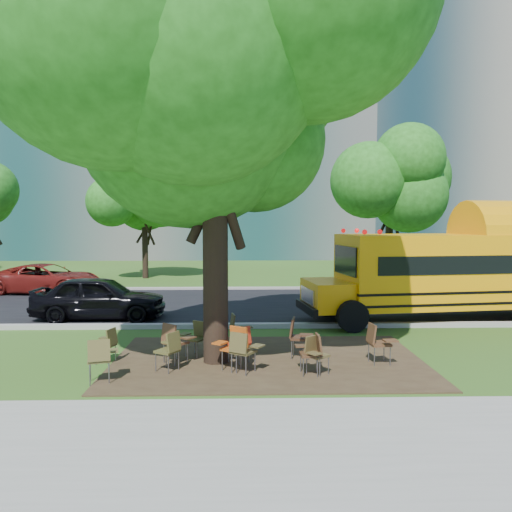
{
  "coord_description": "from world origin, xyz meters",
  "views": [
    {
      "loc": [
        0.45,
        -11.66,
        3.2
      ],
      "look_at": [
        0.84,
        3.95,
        2.08
      ],
      "focal_mm": 35.0,
      "sensor_mm": 36.0,
      "label": 1
    }
  ],
  "objects_px": {
    "chair_0": "(101,356)",
    "chair_6": "(312,350)",
    "chair_8": "(108,342)",
    "chair_3": "(234,344)",
    "chair_9": "(196,335)",
    "chair_2": "(170,347)",
    "black_car": "(100,298)",
    "chair_11": "(241,340)",
    "chair_12": "(298,334)",
    "school_bus": "(492,270)",
    "chair_4": "(243,348)",
    "chair_5": "(315,351)",
    "chair_1": "(174,339)",
    "main_tree": "(214,91)",
    "bg_car_red": "(47,279)",
    "chair_7": "(378,340)",
    "chair_10": "(238,327)"
  },
  "relations": [
    {
      "from": "chair_2",
      "to": "black_car",
      "type": "distance_m",
      "value": 6.46
    },
    {
      "from": "chair_6",
      "to": "chair_9",
      "type": "xyz_separation_m",
      "value": [
        -2.54,
        1.49,
        -0.02
      ]
    },
    {
      "from": "main_tree",
      "to": "chair_10",
      "type": "bearing_deg",
      "value": 69.86
    },
    {
      "from": "chair_5",
      "to": "bg_car_red",
      "type": "bearing_deg",
      "value": -86.21
    },
    {
      "from": "chair_5",
      "to": "bg_car_red",
      "type": "height_order",
      "value": "bg_car_red"
    },
    {
      "from": "chair_0",
      "to": "chair_8",
      "type": "height_order",
      "value": "chair_0"
    },
    {
      "from": "chair_5",
      "to": "chair_12",
      "type": "height_order",
      "value": "chair_12"
    },
    {
      "from": "black_car",
      "to": "school_bus",
      "type": "bearing_deg",
      "value": -90.8
    },
    {
      "from": "chair_8",
      "to": "chair_1",
      "type": "bearing_deg",
      "value": -78.56
    },
    {
      "from": "chair_1",
      "to": "black_car",
      "type": "relative_size",
      "value": 0.22
    },
    {
      "from": "chair_2",
      "to": "main_tree",
      "type": "bearing_deg",
      "value": -23.73
    },
    {
      "from": "chair_3",
      "to": "chair_8",
      "type": "bearing_deg",
      "value": 21.85
    },
    {
      "from": "main_tree",
      "to": "bg_car_red",
      "type": "bearing_deg",
      "value": 126.38
    },
    {
      "from": "chair_0",
      "to": "chair_6",
      "type": "bearing_deg",
      "value": -9.64
    },
    {
      "from": "school_bus",
      "to": "chair_5",
      "type": "relative_size",
      "value": 14.16
    },
    {
      "from": "chair_3",
      "to": "chair_8",
      "type": "xyz_separation_m",
      "value": [
        -2.84,
        0.57,
        -0.08
      ]
    },
    {
      "from": "main_tree",
      "to": "chair_9",
      "type": "bearing_deg",
      "value": 132.68
    },
    {
      "from": "chair_3",
      "to": "chair_9",
      "type": "relative_size",
      "value": 1.12
    },
    {
      "from": "chair_9",
      "to": "chair_4",
      "type": "bearing_deg",
      "value": 161.22
    },
    {
      "from": "chair_2",
      "to": "chair_9",
      "type": "height_order",
      "value": "chair_2"
    },
    {
      "from": "chair_3",
      "to": "chair_9",
      "type": "xyz_separation_m",
      "value": [
        -0.92,
        1.1,
        -0.06
      ]
    },
    {
      "from": "chair_9",
      "to": "chair_11",
      "type": "distance_m",
      "value": 1.21
    },
    {
      "from": "main_tree",
      "to": "chair_9",
      "type": "relative_size",
      "value": 11.56
    },
    {
      "from": "chair_8",
      "to": "chair_11",
      "type": "xyz_separation_m",
      "value": [
        2.98,
        -0.05,
        0.02
      ]
    },
    {
      "from": "school_bus",
      "to": "chair_8",
      "type": "xyz_separation_m",
      "value": [
        -11.08,
        -4.8,
        -1.1
      ]
    },
    {
      "from": "chair_8",
      "to": "chair_4",
      "type": "bearing_deg",
      "value": -89.81
    },
    {
      "from": "school_bus",
      "to": "chair_9",
      "type": "xyz_separation_m",
      "value": [
        -9.16,
        -4.27,
        -1.08
      ]
    },
    {
      "from": "chair_0",
      "to": "chair_1",
      "type": "bearing_deg",
      "value": 29.51
    },
    {
      "from": "chair_5",
      "to": "black_car",
      "type": "distance_m",
      "value": 8.55
    },
    {
      "from": "main_tree",
      "to": "chair_11",
      "type": "relative_size",
      "value": 11.44
    },
    {
      "from": "main_tree",
      "to": "black_car",
      "type": "distance_m",
      "value": 8.32
    },
    {
      "from": "school_bus",
      "to": "chair_9",
      "type": "distance_m",
      "value": 10.16
    },
    {
      "from": "school_bus",
      "to": "chair_11",
      "type": "xyz_separation_m",
      "value": [
        -8.1,
        -4.85,
        -1.08
      ]
    },
    {
      "from": "chair_2",
      "to": "black_car",
      "type": "relative_size",
      "value": 0.21
    },
    {
      "from": "chair_3",
      "to": "chair_6",
      "type": "xyz_separation_m",
      "value": [
        1.62,
        -0.39,
        -0.04
      ]
    },
    {
      "from": "chair_5",
      "to": "black_car",
      "type": "height_order",
      "value": "black_car"
    },
    {
      "from": "school_bus",
      "to": "chair_12",
      "type": "xyz_separation_m",
      "value": [
        -6.79,
        -4.53,
        -1.01
      ]
    },
    {
      "from": "chair_3",
      "to": "chair_8",
      "type": "height_order",
      "value": "chair_3"
    },
    {
      "from": "chair_9",
      "to": "chair_11",
      "type": "bearing_deg",
      "value": -175.48
    },
    {
      "from": "chair_12",
      "to": "black_car",
      "type": "relative_size",
      "value": 0.23
    },
    {
      "from": "chair_1",
      "to": "chair_12",
      "type": "height_order",
      "value": "chair_12"
    },
    {
      "from": "chair_1",
      "to": "chair_7",
      "type": "xyz_separation_m",
      "value": [
        4.49,
        -0.16,
        -0.01
      ]
    },
    {
      "from": "chair_4",
      "to": "chair_7",
      "type": "distance_m",
      "value": 3.03
    },
    {
      "from": "chair_11",
      "to": "chair_5",
      "type": "bearing_deg",
      "value": -78.14
    },
    {
      "from": "school_bus",
      "to": "chair_0",
      "type": "height_order",
      "value": "school_bus"
    },
    {
      "from": "chair_2",
      "to": "chair_11",
      "type": "xyz_separation_m",
      "value": [
        1.5,
        0.62,
        -0.02
      ]
    },
    {
      "from": "chair_0",
      "to": "chair_12",
      "type": "distance_m",
      "value": 4.38
    },
    {
      "from": "chair_12",
      "to": "chair_11",
      "type": "bearing_deg",
      "value": -65.17
    },
    {
      "from": "school_bus",
      "to": "main_tree",
      "type": "bearing_deg",
      "value": -158.94
    },
    {
      "from": "chair_6",
      "to": "chair_12",
      "type": "relative_size",
      "value": 0.91
    }
  ]
}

